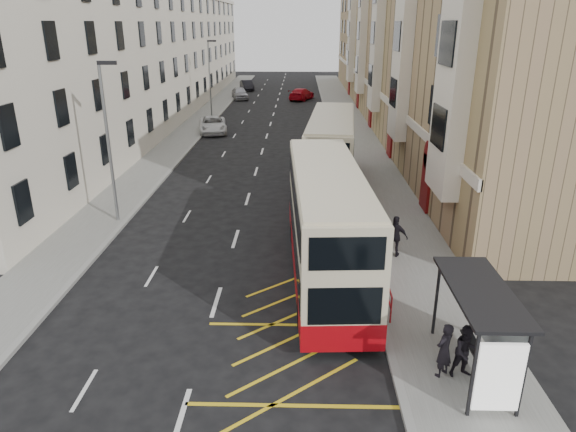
{
  "coord_description": "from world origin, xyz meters",
  "views": [
    {
      "loc": [
        3.11,
        -12.78,
        9.83
      ],
      "look_at": [
        2.59,
        8.23,
        1.87
      ],
      "focal_mm": 32.0,
      "sensor_mm": 36.0,
      "label": 1
    }
  ],
  "objects_px": {
    "street_lamp_near": "(108,135)",
    "double_decker_rear": "(331,152)",
    "double_decker_front": "(327,224)",
    "pedestrian_near": "(444,350)",
    "pedestrian_mid": "(466,352)",
    "pedestrian_far": "(395,236)",
    "car_silver": "(240,93)",
    "bus_shelter": "(488,319)",
    "car_dark": "(247,85)",
    "street_lamp_far": "(210,76)",
    "car_red": "(301,94)",
    "white_van": "(213,125)"
  },
  "relations": [
    {
      "from": "bus_shelter",
      "to": "white_van",
      "type": "relative_size",
      "value": 0.79
    },
    {
      "from": "car_red",
      "to": "car_dark",
      "type": "bearing_deg",
      "value": -31.28
    },
    {
      "from": "bus_shelter",
      "to": "street_lamp_far",
      "type": "relative_size",
      "value": 0.53
    },
    {
      "from": "bus_shelter",
      "to": "car_dark",
      "type": "height_order",
      "value": "bus_shelter"
    },
    {
      "from": "double_decker_rear",
      "to": "car_red",
      "type": "distance_m",
      "value": 39.49
    },
    {
      "from": "white_van",
      "to": "car_red",
      "type": "height_order",
      "value": "car_red"
    },
    {
      "from": "street_lamp_near",
      "to": "double_decker_rear",
      "type": "bearing_deg",
      "value": 28.56
    },
    {
      "from": "white_van",
      "to": "pedestrian_mid",
      "type": "bearing_deg",
      "value": -80.22
    },
    {
      "from": "bus_shelter",
      "to": "white_van",
      "type": "distance_m",
      "value": 38.32
    },
    {
      "from": "double_decker_front",
      "to": "pedestrian_far",
      "type": "bearing_deg",
      "value": 26.64
    },
    {
      "from": "street_lamp_far",
      "to": "car_red",
      "type": "xyz_separation_m",
      "value": [
        9.53,
        15.59,
        -3.86
      ]
    },
    {
      "from": "street_lamp_far",
      "to": "double_decker_rear",
      "type": "xyz_separation_m",
      "value": [
        11.35,
        -23.82,
        -2.31
      ]
    },
    {
      "from": "street_lamp_far",
      "to": "pedestrian_mid",
      "type": "height_order",
      "value": "street_lamp_far"
    },
    {
      "from": "car_silver",
      "to": "car_dark",
      "type": "bearing_deg",
      "value": 75.64
    },
    {
      "from": "pedestrian_far",
      "to": "white_van",
      "type": "xyz_separation_m",
      "value": [
        -12.5,
        27.49,
        -0.33
      ]
    },
    {
      "from": "pedestrian_mid",
      "to": "car_dark",
      "type": "xyz_separation_m",
      "value": [
        -13.12,
        68.04,
        -0.22
      ]
    },
    {
      "from": "street_lamp_near",
      "to": "car_silver",
      "type": "relative_size",
      "value": 1.71
    },
    {
      "from": "double_decker_rear",
      "to": "pedestrian_far",
      "type": "height_order",
      "value": "double_decker_rear"
    },
    {
      "from": "double_decker_front",
      "to": "street_lamp_near",
      "type": "bearing_deg",
      "value": 148.16
    },
    {
      "from": "pedestrian_near",
      "to": "white_van",
      "type": "distance_m",
      "value": 37.8
    },
    {
      "from": "pedestrian_near",
      "to": "double_decker_front",
      "type": "bearing_deg",
      "value": -104.13
    },
    {
      "from": "street_lamp_near",
      "to": "pedestrian_far",
      "type": "xyz_separation_m",
      "value": [
        13.65,
        -4.06,
        -3.56
      ]
    },
    {
      "from": "car_silver",
      "to": "street_lamp_far",
      "type": "bearing_deg",
      "value": -108.46
    },
    {
      "from": "car_silver",
      "to": "pedestrian_far",
      "type": "bearing_deg",
      "value": -90.36
    },
    {
      "from": "pedestrian_near",
      "to": "car_red",
      "type": "xyz_separation_m",
      "value": [
        -4.12,
        57.85,
        -0.22
      ]
    },
    {
      "from": "car_red",
      "to": "white_van",
      "type": "bearing_deg",
      "value": 88.5
    },
    {
      "from": "car_silver",
      "to": "double_decker_rear",
      "type": "bearing_deg",
      "value": -90.01
    },
    {
      "from": "pedestrian_near",
      "to": "pedestrian_far",
      "type": "distance_m",
      "value": 8.19
    },
    {
      "from": "bus_shelter",
      "to": "white_van",
      "type": "bearing_deg",
      "value": 110.71
    },
    {
      "from": "double_decker_rear",
      "to": "car_dark",
      "type": "height_order",
      "value": "double_decker_rear"
    },
    {
      "from": "double_decker_front",
      "to": "pedestrian_near",
      "type": "relative_size",
      "value": 6.76
    },
    {
      "from": "double_decker_front",
      "to": "double_decker_rear",
      "type": "relative_size",
      "value": 0.99
    },
    {
      "from": "street_lamp_near",
      "to": "double_decker_front",
      "type": "height_order",
      "value": "street_lamp_near"
    },
    {
      "from": "car_dark",
      "to": "car_red",
      "type": "bearing_deg",
      "value": -65.61
    },
    {
      "from": "pedestrian_near",
      "to": "street_lamp_near",
      "type": "bearing_deg",
      "value": -81.92
    },
    {
      "from": "double_decker_rear",
      "to": "pedestrian_near",
      "type": "xyz_separation_m",
      "value": [
        2.3,
        -18.43,
        -1.33
      ]
    },
    {
      "from": "double_decker_front",
      "to": "pedestrian_mid",
      "type": "xyz_separation_m",
      "value": [
        3.74,
        -6.45,
        -1.34
      ]
    },
    {
      "from": "pedestrian_mid",
      "to": "white_van",
      "type": "bearing_deg",
      "value": 100.51
    },
    {
      "from": "street_lamp_near",
      "to": "street_lamp_far",
      "type": "relative_size",
      "value": 1.0
    },
    {
      "from": "car_red",
      "to": "bus_shelter",
      "type": "bearing_deg",
      "value": 114.3
    },
    {
      "from": "double_decker_rear",
      "to": "car_dark",
      "type": "distance_m",
      "value": 50.65
    },
    {
      "from": "double_decker_front",
      "to": "pedestrian_mid",
      "type": "bearing_deg",
      "value": -62.78
    },
    {
      "from": "pedestrian_mid",
      "to": "pedestrian_far",
      "type": "xyz_separation_m",
      "value": [
        -0.63,
        8.22,
        0.1
      ]
    },
    {
      "from": "car_silver",
      "to": "street_lamp_near",
      "type": "bearing_deg",
      "value": -105.8
    },
    {
      "from": "bus_shelter",
      "to": "pedestrian_mid",
      "type": "bearing_deg",
      "value": 165.09
    },
    {
      "from": "bus_shelter",
      "to": "car_dark",
      "type": "xyz_separation_m",
      "value": [
        -13.54,
        68.15,
        -1.38
      ]
    },
    {
      "from": "pedestrian_mid",
      "to": "double_decker_front",
      "type": "bearing_deg",
      "value": 110.43
    },
    {
      "from": "pedestrian_mid",
      "to": "pedestrian_far",
      "type": "relative_size",
      "value": 0.89
    },
    {
      "from": "double_decker_rear",
      "to": "pedestrian_near",
      "type": "bearing_deg",
      "value": -77.61
    },
    {
      "from": "pedestrian_mid",
      "to": "car_silver",
      "type": "height_order",
      "value": "pedestrian_mid"
    }
  ]
}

